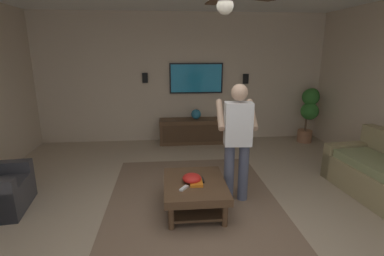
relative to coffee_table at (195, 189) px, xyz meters
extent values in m
plane|color=tan|center=(-0.44, -0.05, -0.30)|extent=(8.68, 8.68, 0.00)
cube|color=#C6B299|center=(3.23, -0.05, 1.13)|extent=(0.10, 6.66, 2.86)
cube|color=#7A604C|center=(0.20, 0.00, -0.29)|extent=(3.10, 2.35, 0.01)
cube|color=#93845B|center=(0.84, -2.66, -0.01)|extent=(0.25, 0.85, 0.58)
cube|color=#38383D|center=(0.54, 2.67, -0.02)|extent=(0.25, 0.81, 0.56)
cube|color=#513823|center=(0.00, 0.00, 0.05)|extent=(1.00, 0.80, 0.10)
cylinder|color=#513823|center=(0.42, -0.32, -0.15)|extent=(0.07, 0.07, 0.30)
cylinder|color=#513823|center=(0.42, 0.32, -0.15)|extent=(0.07, 0.07, 0.30)
cylinder|color=#513823|center=(-0.42, -0.32, -0.15)|extent=(0.07, 0.07, 0.30)
cylinder|color=#513823|center=(-0.42, 0.32, -0.15)|extent=(0.07, 0.07, 0.30)
cube|color=#452F1E|center=(0.00, 0.00, -0.20)|extent=(0.88, 0.68, 0.03)
cube|color=#513823|center=(2.90, -0.35, -0.02)|extent=(0.44, 1.70, 0.55)
cube|color=#412C1C|center=(2.68, -0.35, -0.02)|extent=(0.01, 1.56, 0.39)
cube|color=black|center=(3.14, -0.35, 1.15)|extent=(0.05, 1.20, 0.67)
cube|color=#1D85B9|center=(3.11, -0.35, 1.15)|extent=(0.01, 1.14, 0.61)
cylinder|color=#4C5166|center=(0.21, -0.70, 0.11)|extent=(0.14, 0.14, 0.82)
cylinder|color=#4C5166|center=(0.22, -0.50, 0.11)|extent=(0.14, 0.14, 0.82)
cube|color=white|center=(0.22, -0.60, 0.81)|extent=(0.25, 0.37, 0.58)
sphere|color=tan|center=(0.22, -0.60, 1.23)|extent=(0.22, 0.22, 0.22)
cylinder|color=tan|center=(0.38, -0.83, 0.90)|extent=(0.48, 0.12, 0.37)
cylinder|color=tan|center=(0.41, -0.39, 0.90)|extent=(0.48, 0.12, 0.37)
cube|color=white|center=(0.60, -0.63, 0.80)|extent=(0.04, 0.05, 0.16)
cylinder|color=#9E6B4C|center=(2.73, -2.83, -0.16)|extent=(0.32, 0.32, 0.27)
cylinder|color=brown|center=(2.73, -2.83, 0.20)|extent=(0.04, 0.04, 0.45)
sphere|color=#2D6B28|center=(2.78, -2.90, 0.74)|extent=(0.38, 0.38, 0.38)
sphere|color=#2D6B28|center=(2.70, -2.87, 0.43)|extent=(0.39, 0.39, 0.39)
sphere|color=#2D6B28|center=(2.79, -2.93, 0.78)|extent=(0.31, 0.31, 0.31)
ellipsoid|color=red|center=(0.00, 0.04, 0.16)|extent=(0.25, 0.25, 0.11)
cube|color=white|center=(-0.18, 0.15, 0.12)|extent=(0.15, 0.13, 0.02)
cube|color=black|center=(0.03, -0.10, 0.12)|extent=(0.15, 0.04, 0.02)
cube|color=orange|center=(-0.05, -0.01, 0.12)|extent=(0.22, 0.17, 0.04)
sphere|color=teal|center=(2.92, -0.32, 0.36)|extent=(0.22, 0.22, 0.22)
cube|color=black|center=(3.15, -1.49, 1.12)|extent=(0.06, 0.12, 0.22)
cube|color=black|center=(3.15, 0.80, 1.16)|extent=(0.06, 0.12, 0.22)
sphere|color=silver|center=(-0.55, -0.23, 2.16)|extent=(0.16, 0.16, 0.16)
cube|color=brown|center=(-0.23, -0.20, 2.26)|extent=(0.57, 0.17, 0.02)
camera|label=1|loc=(-3.45, 0.35, 1.77)|focal=27.27mm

